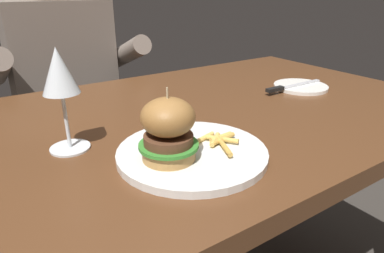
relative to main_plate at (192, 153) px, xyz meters
name	(u,v)px	position (x,y,z in m)	size (l,w,h in m)	color
dining_table	(176,149)	(0.08, 0.19, -0.09)	(1.46, 0.79, 0.74)	#56331C
main_plate	(192,153)	(0.00, 0.00, 0.00)	(0.27, 0.27, 0.01)	white
burger_sandwich	(168,129)	(-0.05, -0.01, 0.06)	(0.10, 0.10, 0.13)	#B78447
fries_pile	(219,140)	(0.06, -0.01, 0.01)	(0.08, 0.10, 0.01)	#EABC5B
wine_glass	(59,76)	(-0.18, 0.16, 0.13)	(0.07, 0.07, 0.19)	silver
bread_plate	(301,87)	(0.52, 0.18, 0.00)	(0.16, 0.16, 0.01)	white
table_knife	(289,86)	(0.47, 0.18, 0.01)	(0.22, 0.02, 0.01)	silver
diner_person	(69,112)	(0.00, 0.86, -0.18)	(0.51, 0.36, 1.18)	#282833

